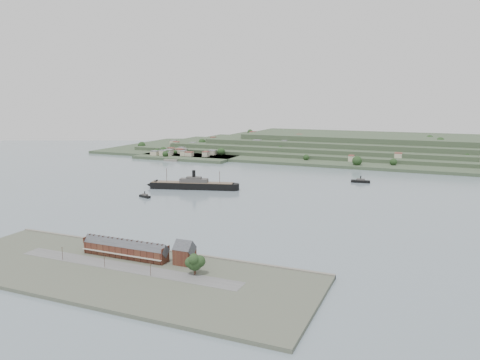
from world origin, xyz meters
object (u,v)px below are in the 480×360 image
at_px(gabled_building, 185,253).
at_px(tugboat, 145,196).
at_px(steamship, 190,185).
at_px(fig_tree, 195,262).
at_px(terrace_row, 125,249).

relative_size(gabled_building, tugboat, 1.01).
relative_size(steamship, fig_tree, 8.36).
bearing_deg(gabled_building, tugboat, 131.03).
relative_size(terrace_row, steamship, 0.58).
xyz_separation_m(gabled_building, tugboat, (-125.53, 144.26, -6.70)).
bearing_deg(steamship, tugboat, -110.29).
distance_m(gabled_building, steamship, 223.89).
distance_m(terrace_row, tugboat, 172.52).
bearing_deg(steamship, terrace_row, -71.21).
relative_size(steamship, tugboat, 6.90).
height_order(steamship, tugboat, steamship).
bearing_deg(fig_tree, gabled_building, 136.87).
bearing_deg(gabled_building, terrace_row, -173.88).
bearing_deg(terrace_row, fig_tree, -9.60).
xyz_separation_m(terrace_row, fig_tree, (51.00, -8.62, 2.21)).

